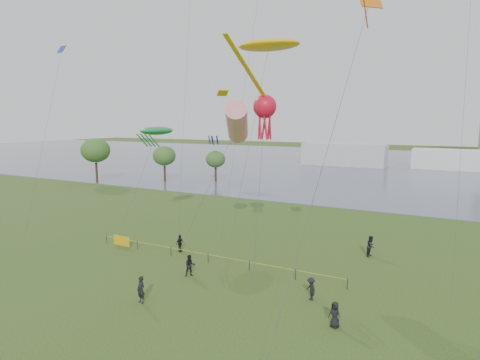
% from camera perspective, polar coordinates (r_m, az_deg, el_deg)
% --- Properties ---
extents(ground_plane, '(400.00, 400.00, 0.00)m').
position_cam_1_polar(ground_plane, '(23.69, -12.21, -22.91)').
color(ground_plane, '#263D13').
extents(lake, '(400.00, 120.00, 0.08)m').
position_cam_1_polar(lake, '(116.77, 20.85, 1.92)').
color(lake, '#4E586C').
rests_on(lake, ground_plane).
extents(pavilion_left, '(22.00, 8.00, 6.00)m').
position_cam_1_polar(pavilion_left, '(113.59, 14.61, 3.54)').
color(pavilion_left, silver).
rests_on(pavilion_left, ground_plane).
extents(pavilion_right, '(18.00, 7.00, 5.00)m').
position_cam_1_polar(pavilion_right, '(113.79, 27.81, 2.59)').
color(pavilion_right, white).
rests_on(pavilion_right, ground_plane).
extents(trees, '(25.07, 16.88, 8.77)m').
position_cam_1_polar(trees, '(82.31, -14.33, 3.65)').
color(trees, '#332117').
rests_on(trees, ground_plane).
extents(fence, '(24.07, 0.07, 1.05)m').
position_cam_1_polar(fence, '(38.94, -12.32, -9.22)').
color(fence, black).
rests_on(fence, ground_plane).
extents(spectator_a, '(1.06, 1.06, 1.73)m').
position_cam_1_polar(spectator_a, '(32.70, -7.13, -11.99)').
color(spectator_a, black).
rests_on(spectator_a, ground_plane).
extents(spectator_b, '(1.15, 1.15, 1.60)m').
position_cam_1_polar(spectator_b, '(28.94, 10.05, -15.00)').
color(spectator_b, black).
rests_on(spectator_b, ground_plane).
extents(spectator_c, '(0.44, 0.97, 1.62)m').
position_cam_1_polar(spectator_c, '(38.55, -8.56, -8.90)').
color(spectator_c, black).
rests_on(spectator_c, ground_plane).
extents(spectator_d, '(0.91, 0.75, 1.59)m').
position_cam_1_polar(spectator_d, '(25.84, 13.33, -18.12)').
color(spectator_d, black).
rests_on(spectator_d, ground_plane).
extents(spectator_f, '(0.76, 0.58, 1.86)m').
position_cam_1_polar(spectator_f, '(28.87, -13.91, -14.90)').
color(spectator_f, black).
rests_on(spectator_f, ground_plane).
extents(spectator_g, '(0.88, 1.05, 1.90)m').
position_cam_1_polar(spectator_g, '(38.74, 18.12, -8.93)').
color(spectator_g, black).
rests_on(spectator_g, ground_plane).
extents(kite_stingray, '(5.62, 10.23, 19.14)m').
position_cam_1_polar(kite_stingray, '(36.54, 4.02, 18.51)').
color(kite_stingray, '#3F3F42').
extents(kite_windsock, '(7.67, 5.24, 14.03)m').
position_cam_1_polar(kite_windsock, '(37.25, -0.43, 8.15)').
color(kite_windsock, '#3F3F42').
extents(kite_creature, '(2.67, 10.10, 11.58)m').
position_cam_1_polar(kite_creature, '(46.38, -11.76, 6.85)').
color(kite_creature, '#3F3F42').
extents(kite_octopus, '(3.41, 8.23, 14.51)m').
position_cam_1_polar(kite_octopus, '(35.87, 3.55, 10.25)').
color(kite_octopus, '#3F3F42').
extents(kite_delta, '(1.70, 16.03, 19.75)m').
position_cam_1_polar(kite_delta, '(24.77, 17.25, 21.30)').
color(kite_delta, '#3F3F42').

